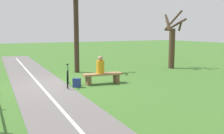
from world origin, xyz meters
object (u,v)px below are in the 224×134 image
bicycle (68,77)px  tree_far_right (76,29)px  backpack (77,83)px  person_seated (100,66)px  bench (102,76)px  tree_far_left (172,43)px

bicycle → tree_far_right: bearing=173.4°
backpack → person_seated: bearing=-171.7°
backpack → tree_far_right: size_ratio=0.07×
tree_far_right → bicycle: bearing=63.6°
tree_far_right → backpack: bearing=69.6°
bench → tree_far_right: (-0.12, -3.50, 2.07)m
person_seated → tree_far_left: size_ratio=0.21×
person_seated → backpack: person_seated is taller
bench → tree_far_left: (-5.83, -2.27, 1.25)m
person_seated → tree_far_left: bearing=-152.1°
person_seated → bicycle: 1.45m
bench → tree_far_right: 4.07m
bench → person_seated: size_ratio=2.30×
bicycle → tree_far_right: (-1.57, -3.17, 2.01)m
bench → bicycle: bicycle is taller
bicycle → backpack: 0.57m
bicycle → backpack: size_ratio=4.34×
tree_far_right → tree_far_left: bearing=167.9°
tree_far_left → bicycle: bearing=14.9°
bicycle → backpack: bicycle is taller
backpack → tree_far_right: (-1.36, -3.65, 2.20)m
person_seated → tree_far_right: bearing=-86.6°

